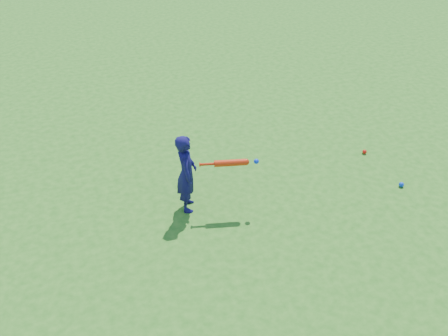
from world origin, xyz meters
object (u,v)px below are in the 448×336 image
bat_swing (233,163)px  ground_ball_blue (401,185)px  ground_ball_red (364,152)px  child (186,173)px

bat_swing → ground_ball_blue: bearing=4.6°
ground_ball_blue → bat_swing: bat_swing is taller
ground_ball_red → bat_swing: 2.64m
ground_ball_red → ground_ball_blue: (0.02, -0.96, 0.00)m
child → ground_ball_red: (3.06, 0.43, -0.53)m
child → bat_swing: child is taller
bat_swing → ground_ball_red: bearing=26.5°
ground_ball_blue → bat_swing: bearing=172.1°
child → bat_swing: size_ratio=1.46×
child → ground_ball_red: bearing=-68.5°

